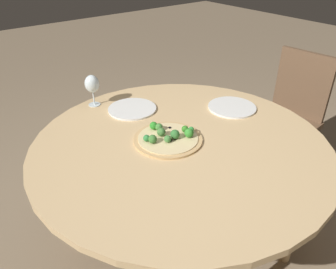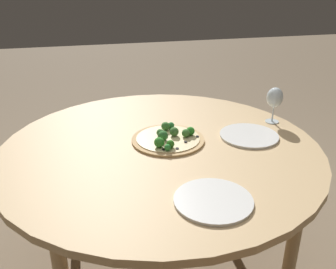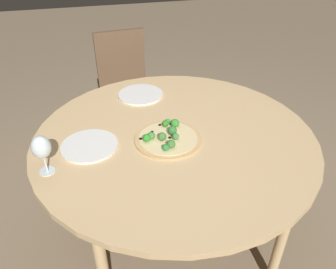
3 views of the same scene
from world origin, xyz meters
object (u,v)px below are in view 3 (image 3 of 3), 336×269
Objects in this scene: chair at (126,88)px; plate_far at (89,146)px; pizza at (167,137)px; wine_glass at (41,148)px; plate_near at (141,94)px.

chair is 3.46× the size of plate_far.
chair is 1.14m from pizza.
wine_glass is 0.67× the size of plate_near.
pizza is at bearing 4.67° from plate_near.
plate_far is at bearing -111.33° from chair.
chair reaches higher than plate_near.
wine_glass reaches higher than chair.
chair reaches higher than pizza.
pizza is at bearing 84.28° from plate_far.
pizza is 0.48m from plate_near.
chair is at bearing 157.70° from wine_glass.
chair is 1.14m from plate_far.
wine_glass is at bearing -41.22° from plate_near.
plate_near is (-0.57, 0.50, -0.12)m from wine_glass.
wine_glass is 0.67× the size of plate_far.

